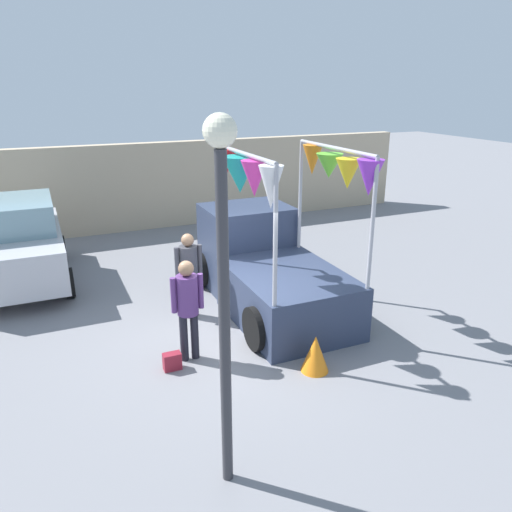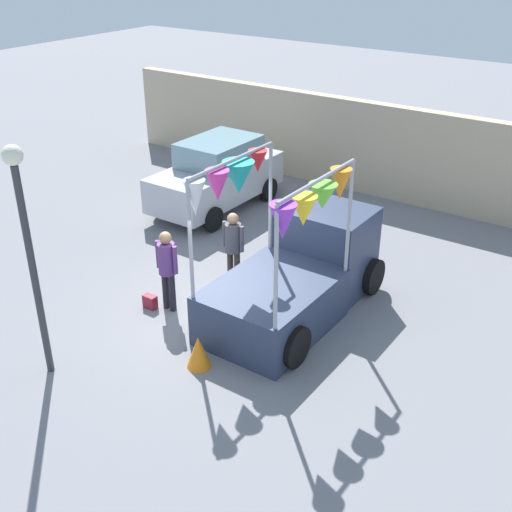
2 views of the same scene
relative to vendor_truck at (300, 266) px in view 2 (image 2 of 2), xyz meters
The scene contains 9 objects.
ground_plane 1.90m from the vendor_truck, 134.12° to the right, with size 60.00×60.00×0.00m, color slate.
vendor_truck is the anchor object (origin of this frame).
parked_car 5.51m from the vendor_truck, 145.15° to the left, with size 1.88×4.00×1.88m.
person_customer 2.60m from the vendor_truck, 143.06° to the right, with size 0.53×0.34×1.70m.
person_vendor 1.61m from the vendor_truck, behind, with size 0.53×0.34×1.66m.
handbag 3.09m from the vendor_truck, 144.03° to the right, with size 0.28×0.16×0.28m, color maroon.
street_lamp 5.18m from the vendor_truck, 119.72° to the right, with size 0.32×0.32×4.04m.
brick_boundary_wall 6.63m from the vendor_truck, 100.11° to the left, with size 18.00×0.36×2.60m, color tan.
folded_kite_bundle_tangerine 2.79m from the vendor_truck, 98.11° to the right, with size 0.44×0.44×0.60m, color orange.
Camera 2 is at (6.81, -8.38, 6.85)m, focal length 45.00 mm.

